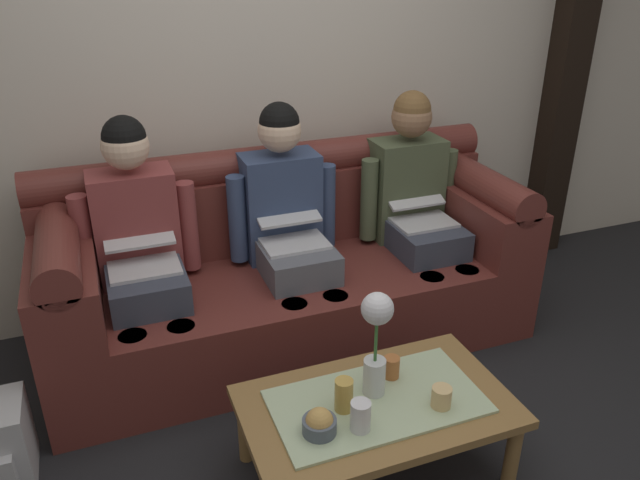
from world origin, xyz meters
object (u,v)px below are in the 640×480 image
(flower_vase, at_px, (376,336))
(cup_near_left, at_px, (441,397))
(cup_far_center, at_px, (361,416))
(cup_far_left, at_px, (344,395))
(person_left, at_px, (140,242))
(coffee_table, at_px, (377,411))
(cup_near_right, at_px, (392,367))
(person_middle, at_px, (288,220))
(couch, at_px, (289,271))
(person_right, at_px, (415,201))
(snack_bowl, at_px, (319,424))

(flower_vase, distance_m, cup_near_left, 0.33)
(cup_far_center, distance_m, cup_far_left, 0.12)
(person_left, bearing_deg, coffee_table, -55.76)
(cup_near_right, bearing_deg, cup_far_center, -136.27)
(person_middle, height_order, cup_far_left, person_middle)
(cup_near_left, height_order, cup_far_left, cup_far_left)
(couch, height_order, person_left, person_left)
(cup_near_left, bearing_deg, cup_far_center, -179.24)
(cup_near_left, xyz_separation_m, cup_near_right, (-0.09, 0.22, 0.00))
(person_middle, xyz_separation_m, flower_vase, (0.01, -1.00, -0.05))
(couch, distance_m, person_middle, 0.29)
(person_left, xyz_separation_m, flower_vase, (0.72, -1.00, -0.05))
(person_middle, xyz_separation_m, person_right, (0.71, 0.00, -0.00))
(cup_far_center, bearing_deg, snack_bowl, 165.54)
(couch, relative_size, cup_near_left, 29.58)
(cup_near_right, bearing_deg, couch, 96.81)
(flower_vase, relative_size, cup_near_left, 5.33)
(person_right, relative_size, cup_far_left, 9.58)
(flower_vase, bearing_deg, person_middle, 90.46)
(flower_vase, distance_m, cup_far_left, 0.24)
(snack_bowl, relative_size, cup_far_left, 0.95)
(cup_far_left, bearing_deg, couch, 82.63)
(cup_near_left, distance_m, cup_far_left, 0.36)
(coffee_table, bearing_deg, cup_near_left, -28.28)
(person_middle, height_order, person_right, same)
(snack_bowl, relative_size, cup_far_center, 1.06)
(person_right, bearing_deg, snack_bowl, -130.83)
(cup_near_right, bearing_deg, cup_far_left, -156.42)
(person_left, bearing_deg, person_right, 0.01)
(cup_near_right, relative_size, cup_far_center, 0.77)
(person_left, distance_m, snack_bowl, 1.24)
(person_middle, relative_size, cup_far_center, 10.70)
(flower_vase, bearing_deg, cup_near_left, -38.92)
(cup_far_center, bearing_deg, flower_vase, 51.60)
(couch, relative_size, flower_vase, 5.55)
(couch, relative_size, person_middle, 1.94)
(flower_vase, relative_size, cup_near_right, 4.85)
(snack_bowl, height_order, cup_far_left, cup_far_left)
(cup_far_center, bearing_deg, cup_near_right, 43.73)
(snack_bowl, bearing_deg, couch, 77.02)
(person_middle, bearing_deg, cup_far_center, -95.97)
(person_right, relative_size, cup_near_right, 13.84)
(person_left, xyz_separation_m, person_middle, (0.71, -0.00, 0.00))
(person_left, xyz_separation_m, coffee_table, (0.71, -1.04, -0.35))
(person_middle, relative_size, cup_near_right, 13.84)
(couch, height_order, cup_near_right, couch)
(person_middle, distance_m, cup_near_left, 1.20)
(coffee_table, height_order, cup_near_right, cup_near_right)
(person_right, bearing_deg, cup_far_left, -129.03)
(snack_bowl, distance_m, cup_near_left, 0.47)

